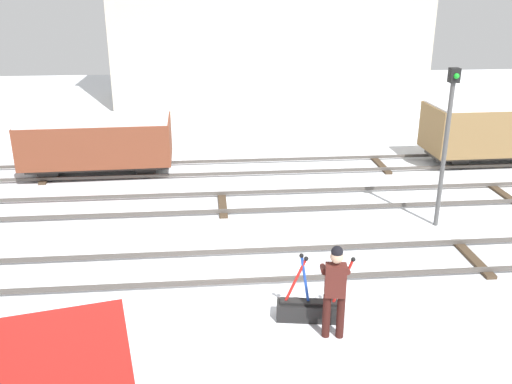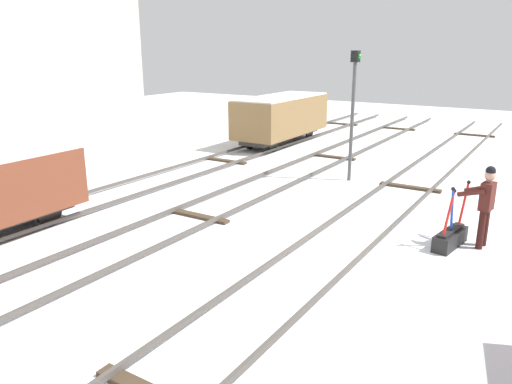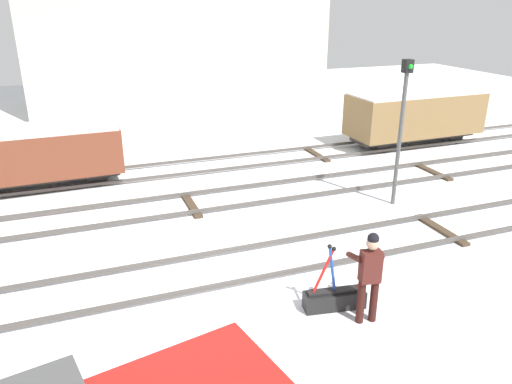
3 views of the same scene
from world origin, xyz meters
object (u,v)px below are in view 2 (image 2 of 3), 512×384
(switch_lever_frame, at_px, (450,236))
(freight_car_near_switch, at_px, (282,116))
(rail_worker, at_px, (485,201))
(signal_post, at_px, (353,104))

(switch_lever_frame, relative_size, freight_car_near_switch, 0.26)
(rail_worker, bearing_deg, switch_lever_frame, 130.70)
(switch_lever_frame, xyz_separation_m, rail_worker, (0.35, -0.58, 0.83))
(switch_lever_frame, height_order, freight_car_near_switch, freight_car_near_switch)
(rail_worker, bearing_deg, freight_car_near_switch, 58.73)
(freight_car_near_switch, bearing_deg, signal_post, -132.21)
(rail_worker, bearing_deg, signal_post, 59.50)
(signal_post, bearing_deg, rail_worker, -129.78)
(signal_post, bearing_deg, switch_lever_frame, -135.92)
(switch_lever_frame, height_order, signal_post, signal_post)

